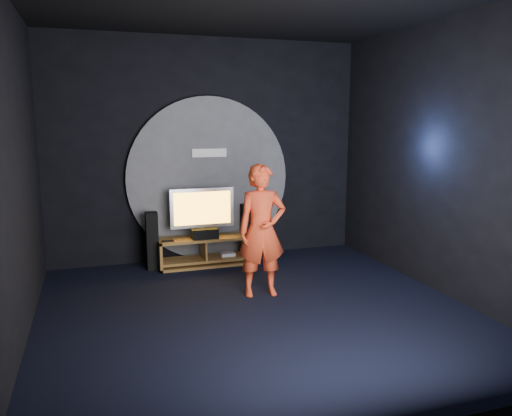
{
  "coord_description": "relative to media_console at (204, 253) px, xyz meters",
  "views": [
    {
      "loc": [
        -1.74,
        -5.33,
        2.27
      ],
      "look_at": [
        0.34,
        1.05,
        1.05
      ],
      "focal_mm": 35.0,
      "sensor_mm": 36.0,
      "label": 1
    }
  ],
  "objects": [
    {
      "name": "floor",
      "position": [
        0.18,
        -2.05,
        -0.19
      ],
      "size": [
        5.0,
        5.0,
        0.0
      ],
      "primitive_type": "plane",
      "color": "black",
      "rests_on": "ground"
    },
    {
      "name": "back_wall",
      "position": [
        0.18,
        0.45,
        1.56
      ],
      "size": [
        5.0,
        0.04,
        3.5
      ],
      "primitive_type": "cube",
      "color": "black",
      "rests_on": "ground"
    },
    {
      "name": "front_wall",
      "position": [
        0.18,
        -4.55,
        1.56
      ],
      "size": [
        5.0,
        0.04,
        3.5
      ],
      "primitive_type": "cube",
      "color": "black",
      "rests_on": "ground"
    },
    {
      "name": "left_wall",
      "position": [
        -2.32,
        -2.05,
        1.56
      ],
      "size": [
        0.04,
        5.0,
        3.5
      ],
      "primitive_type": "cube",
      "color": "black",
      "rests_on": "ground"
    },
    {
      "name": "right_wall",
      "position": [
        2.68,
        -2.05,
        1.56
      ],
      "size": [
        0.04,
        5.0,
        3.5
      ],
      "primitive_type": "cube",
      "color": "black",
      "rests_on": "ground"
    },
    {
      "name": "wall_disc_panel",
      "position": [
        0.18,
        0.39,
        1.11
      ],
      "size": [
        2.6,
        0.11,
        2.6
      ],
      "color": "#515156",
      "rests_on": "ground"
    },
    {
      "name": "media_console",
      "position": [
        0.0,
        0.0,
        0.0
      ],
      "size": [
        1.41,
        0.45,
        0.45
      ],
      "color": "olive",
      "rests_on": "ground"
    },
    {
      "name": "tv",
      "position": [
        -0.01,
        0.07,
        0.67
      ],
      "size": [
        0.99,
        0.22,
        0.75
      ],
      "color": "silver",
      "rests_on": "media_console"
    },
    {
      "name": "center_speaker",
      "position": [
        -0.01,
        -0.11,
        0.33
      ],
      "size": [
        0.4,
        0.15,
        0.15
      ],
      "primitive_type": "cube",
      "color": "black",
      "rests_on": "media_console"
    },
    {
      "name": "remote",
      "position": [
        -0.57,
        -0.12,
        0.27
      ],
      "size": [
        0.18,
        0.05,
        0.02
      ],
      "primitive_type": "cube",
      "color": "black",
      "rests_on": "media_console"
    },
    {
      "name": "tower_speaker_left",
      "position": [
        -0.79,
        0.03,
        0.24
      ],
      "size": [
        0.18,
        0.2,
        0.88
      ],
      "primitive_type": "cube",
      "color": "black",
      "rests_on": "ground"
    },
    {
      "name": "tower_speaker_right",
      "position": [
        0.77,
        0.3,
        0.24
      ],
      "size": [
        0.18,
        0.2,
        0.88
      ],
      "primitive_type": "cube",
      "color": "black",
      "rests_on": "ground"
    },
    {
      "name": "subwoofer",
      "position": [
        1.14,
        0.16,
        -0.04
      ],
      "size": [
        0.28,
        0.28,
        0.3
      ],
      "primitive_type": "cube",
      "color": "black",
      "rests_on": "ground"
    },
    {
      "name": "player",
      "position": [
        0.43,
        -1.51,
        0.65
      ],
      "size": [
        0.66,
        0.47,
        1.7
      ],
      "primitive_type": "imported",
      "rotation": [
        0.0,
        0.0,
        -0.1
      ],
      "color": "#E4401F",
      "rests_on": "ground"
    }
  ]
}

